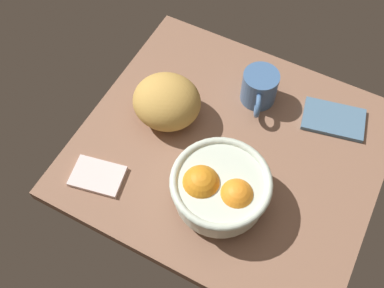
% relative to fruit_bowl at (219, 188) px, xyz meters
% --- Properties ---
extents(ground_plane, '(0.68, 0.62, 0.03)m').
position_rel_fruit_bowl_xyz_m(ground_plane, '(0.03, -0.13, -0.08)').
color(ground_plane, '#865F49').
extents(fruit_bowl, '(0.21, 0.21, 0.11)m').
position_rel_fruit_bowl_xyz_m(fruit_bowl, '(0.00, 0.00, 0.00)').
color(fruit_bowl, silver).
rests_on(fruit_bowl, ground).
extents(bread_loaf, '(0.18, 0.17, 0.11)m').
position_rel_fruit_bowl_xyz_m(bread_loaf, '(0.21, -0.14, -0.01)').
color(bread_loaf, tan).
rests_on(bread_loaf, ground).
extents(napkin_folded, '(0.16, 0.12, 0.01)m').
position_rel_fruit_bowl_xyz_m(napkin_folded, '(-0.15, -0.32, -0.06)').
color(napkin_folded, slate).
rests_on(napkin_folded, ground).
extents(napkin_spare, '(0.13, 0.10, 0.01)m').
position_rel_fruit_bowl_xyz_m(napkin_spare, '(0.26, 0.07, -0.06)').
color(napkin_spare, silver).
rests_on(napkin_spare, ground).
extents(mug, '(0.09, 0.13, 0.09)m').
position_rel_fruit_bowl_xyz_m(mug, '(0.03, -0.29, -0.02)').
color(mug, '#43689A').
rests_on(mug, ground).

